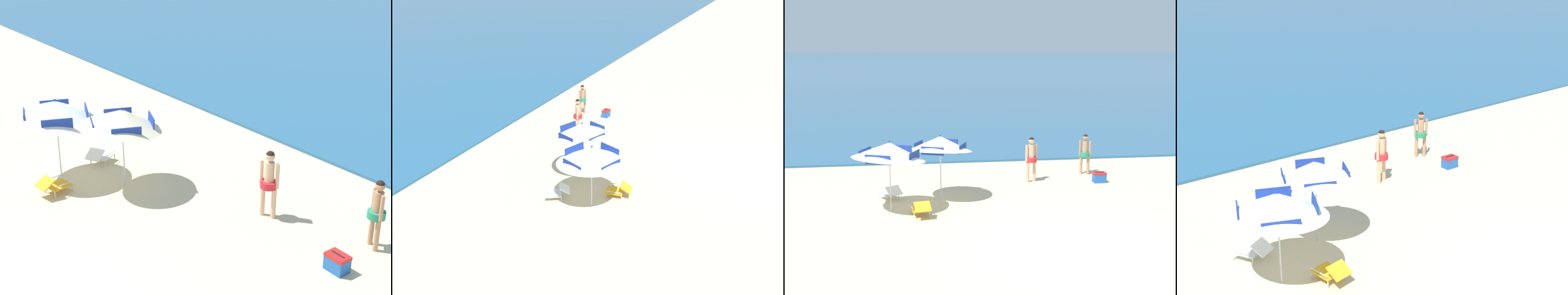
{
  "view_description": "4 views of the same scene",
  "coord_description": "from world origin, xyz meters",
  "views": [
    {
      "loc": [
        9.49,
        -2.29,
        7.27
      ],
      "look_at": [
        -1.79,
        6.33,
        1.37
      ],
      "focal_mm": 54.32,
      "sensor_mm": 36.0,
      "label": 1
    },
    {
      "loc": [
        -14.14,
        0.09,
        7.18
      ],
      "look_at": [
        -2.45,
        5.31,
        0.76
      ],
      "focal_mm": 32.06,
      "sensor_mm": 36.0,
      "label": 2
    },
    {
      "loc": [
        -4.47,
        -11.95,
        5.12
      ],
      "look_at": [
        -1.75,
        7.31,
        1.37
      ],
      "focal_mm": 46.94,
      "sensor_mm": 36.0,
      "label": 3
    },
    {
      "loc": [
        -10.11,
        -5.97,
        7.43
      ],
      "look_at": [
        -0.44,
        6.64,
        1.46
      ],
      "focal_mm": 51.45,
      "sensor_mm": 36.0,
      "label": 4
    }
  ],
  "objects": [
    {
      "name": "ground_plane",
      "position": [
        0.0,
        0.0,
        0.0
      ],
      "size": [
        800.0,
        800.0,
        0.0
      ],
      "primitive_type": "plane",
      "color": "beige"
    },
    {
      "name": "beach_umbrella_striped_main",
      "position": [
        -5.1,
        3.99,
        1.99
      ],
      "size": [
        3.28,
        3.27,
        2.39
      ],
      "color": "silver",
      "rests_on": "ground"
    },
    {
      "name": "beach_umbrella_striped_second",
      "position": [
        -3.43,
        5.11,
        1.97
      ],
      "size": [
        2.85,
        2.88,
        2.35
      ],
      "color": "silver",
      "rests_on": "ground"
    },
    {
      "name": "lounge_chair_under_umbrella",
      "position": [
        -4.16,
        3.34,
        0.27
      ],
      "size": [
        0.68,
        0.97,
        0.52
      ],
      "color": "gold",
      "rests_on": "ground"
    },
    {
      "name": "lounge_chair_beside_umbrella",
      "position": [
        -5.16,
        5.29,
        0.27
      ],
      "size": [
        0.89,
        1.03,
        0.53
      ],
      "color": "white",
      "rests_on": "ground"
    },
    {
      "name": "person_standing_near_shore",
      "position": [
        2.73,
        7.95,
        0.97
      ],
      "size": [
        0.45,
        0.41,
        1.68
      ],
      "color": "tan",
      "rests_on": "ground"
    },
    {
      "name": "person_standing_beside",
      "position": [
        0.23,
        7.05,
        1.02
      ],
      "size": [
        0.5,
        0.43,
        1.77
      ],
      "color": "#D8A87F",
      "rests_on": "ground"
    },
    {
      "name": "cooler_box",
      "position": [
        2.85,
        6.57,
        0.2
      ],
      "size": [
        0.51,
        0.37,
        0.43
      ],
      "color": "#1E56A8",
      "rests_on": "ground"
    }
  ]
}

